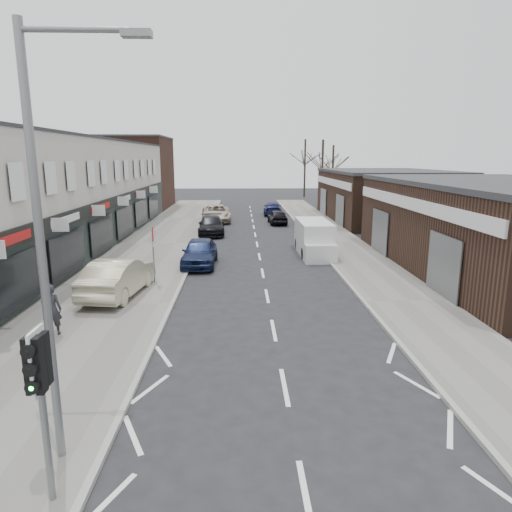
{
  "coord_description": "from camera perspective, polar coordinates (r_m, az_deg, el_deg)",
  "views": [
    {
      "loc": [
        -1.12,
        -8.92,
        5.89
      ],
      "look_at": [
        -0.61,
        6.22,
        2.6
      ],
      "focal_mm": 32.0,
      "sensor_mm": 36.0,
      "label": 1
    }
  ],
  "objects": [
    {
      "name": "tree_far_a",
      "position": [
        58.11,
        8.15,
        6.31
      ],
      "size": [
        3.6,
        3.6,
        8.0
      ],
      "primitive_type": null,
      "color": "#382D26",
      "rests_on": "ground"
    },
    {
      "name": "tree_far_b",
      "position": [
        64.44,
        9.43,
        6.84
      ],
      "size": [
        3.6,
        3.6,
        7.5
      ],
      "primitive_type": null,
      "color": "#382D26",
      "rests_on": "ground"
    },
    {
      "name": "parked_car_left_c",
      "position": [
        42.76,
        -5.0,
        5.34
      ],
      "size": [
        2.97,
        5.76,
        1.55
      ],
      "primitive_type": "imported",
      "rotation": [
        0.0,
        0.0,
        0.07
      ],
      "color": "#C1B19A",
      "rests_on": "ground"
    },
    {
      "name": "parked_car_right_b",
      "position": [
        41.17,
        2.71,
        4.92
      ],
      "size": [
        1.69,
        3.87,
        1.3
      ],
      "primitive_type": "imported",
      "rotation": [
        0.0,
        0.0,
        3.18
      ],
      "color": "black",
      "rests_on": "ground"
    },
    {
      "name": "right_unit_near",
      "position": [
        26.91,
        28.54,
        2.98
      ],
      "size": [
        10.0,
        18.0,
        4.5
      ],
      "primitive_type": "cube",
      "color": "#352218",
      "rests_on": "ground"
    },
    {
      "name": "parked_car_left_b",
      "position": [
        35.62,
        -5.6,
        3.83
      ],
      "size": [
        2.22,
        4.96,
        1.41
      ],
      "primitive_type": "imported",
      "rotation": [
        0.0,
        0.0,
        0.05
      ],
      "color": "black",
      "rests_on": "ground"
    },
    {
      "name": "ground",
      "position": [
        10.75,
        4.67,
        -21.03
      ],
      "size": [
        160.0,
        160.0,
        0.0
      ],
      "primitive_type": "plane",
      "color": "black",
      "rests_on": "ground"
    },
    {
      "name": "pavement_left",
      "position": [
        31.96,
        -12.05,
        1.47
      ],
      "size": [
        5.5,
        64.0,
        0.12
      ],
      "primitive_type": "cube",
      "color": "slate",
      "rests_on": "ground"
    },
    {
      "name": "brick_block_far",
      "position": [
        55.36,
        -15.09,
        9.88
      ],
      "size": [
        8.0,
        10.0,
        8.0
      ],
      "primitive_type": "cube",
      "color": "#40241B",
      "rests_on": "ground"
    },
    {
      "name": "tree_far_c",
      "position": [
        69.84,
        6.04,
        7.35
      ],
      "size": [
        3.6,
        3.6,
        8.5
      ],
      "primitive_type": null,
      "color": "#382D26",
      "rests_on": "ground"
    },
    {
      "name": "white_van",
      "position": [
        28.3,
        7.29,
        2.14
      ],
      "size": [
        1.88,
        5.28,
        2.05
      ],
      "rotation": [
        0.0,
        0.0,
        0.01
      ],
      "color": "silver",
      "rests_on": "ground"
    },
    {
      "name": "sedan_on_pavement",
      "position": [
        20.22,
        -16.82,
        -2.5
      ],
      "size": [
        2.32,
        5.06,
        1.61
      ],
      "primitive_type": "imported",
      "rotation": [
        0.0,
        0.0,
        3.01
      ],
      "color": "#BBB696",
      "rests_on": "pavement_left"
    },
    {
      "name": "traffic_light",
      "position": [
        8.4,
        -25.48,
        -13.46
      ],
      "size": [
        0.28,
        0.6,
        3.1
      ],
      "color": "slate",
      "rests_on": "pavement_left"
    },
    {
      "name": "parked_car_left_a",
      "position": [
        25.37,
        -7.05,
        0.48
      ],
      "size": [
        1.88,
        4.47,
        1.51
      ],
      "primitive_type": "imported",
      "rotation": [
        0.0,
        0.0,
        -0.02
      ],
      "color": "#162044",
      "rests_on": "ground"
    },
    {
      "name": "shop_terrace_left",
      "position": [
        31.09,
        -25.59,
        6.75
      ],
      "size": [
        8.0,
        41.0,
        7.1
      ],
      "primitive_type": "cube",
      "color": "beige",
      "rests_on": "ground"
    },
    {
      "name": "pavement_right",
      "position": [
        32.21,
        10.42,
        1.62
      ],
      "size": [
        3.5,
        64.0,
        0.12
      ],
      "primitive_type": "cube",
      "color": "slate",
      "rests_on": "ground"
    },
    {
      "name": "parked_car_right_c",
      "position": [
        47.68,
        2.08,
        5.94
      ],
      "size": [
        2.01,
        4.6,
        1.32
      ],
      "primitive_type": "imported",
      "rotation": [
        0.0,
        0.0,
        3.1
      ],
      "color": "#151942",
      "rests_on": "ground"
    },
    {
      "name": "pedestrian",
      "position": [
        16.53,
        -24.18,
        -6.13
      ],
      "size": [
        0.67,
        0.48,
        1.73
      ],
      "primitive_type": "imported",
      "rotation": [
        0.0,
        0.0,
        3.24
      ],
      "color": "black",
      "rests_on": "pavement_left"
    },
    {
      "name": "right_unit_far",
      "position": [
        45.18,
        15.74,
        7.17
      ],
      "size": [
        10.0,
        16.0,
        4.5
      ],
      "primitive_type": "cube",
      "color": "#352218",
      "rests_on": "ground"
    },
    {
      "name": "warning_sign",
      "position": [
        21.62,
        -12.68,
        2.13
      ],
      "size": [
        0.12,
        0.8,
        2.7
      ],
      "color": "slate",
      "rests_on": "pavement_left"
    },
    {
      "name": "parked_car_right_a",
      "position": [
        28.89,
        7.3,
        1.97
      ],
      "size": [
        1.92,
        4.83,
        1.57
      ],
      "primitive_type": "imported",
      "rotation": [
        0.0,
        0.0,
        3.2
      ],
      "color": "silver",
      "rests_on": "ground"
    },
    {
      "name": "street_lamp",
      "position": [
        8.9,
        -24.46,
        2.94
      ],
      "size": [
        2.23,
        0.22,
        8.0
      ],
      "color": "slate",
      "rests_on": "pavement_left"
    }
  ]
}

